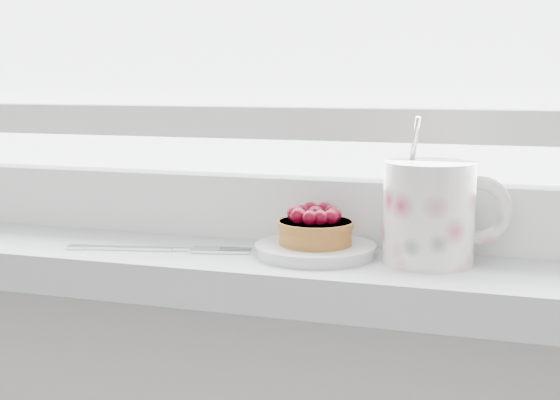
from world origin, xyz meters
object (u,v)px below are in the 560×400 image
at_px(raspberry_tart, 315,227).
at_px(floral_mug, 432,211).
at_px(saucer, 315,250).
at_px(fork, 158,249).

distance_m(raspberry_tart, floral_mug, 0.12).
distance_m(saucer, raspberry_tart, 0.02).
bearing_deg(raspberry_tart, fork, -170.14).
bearing_deg(raspberry_tart, saucer, -60.31).
xyz_separation_m(raspberry_tart, floral_mug, (0.12, 0.01, 0.02)).
bearing_deg(raspberry_tart, floral_mug, 2.50).
bearing_deg(floral_mug, saucer, -177.28).
height_order(saucer, fork, saucer).
height_order(raspberry_tart, floral_mug, floral_mug).
xyz_separation_m(floral_mug, fork, (-0.28, -0.03, -0.05)).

